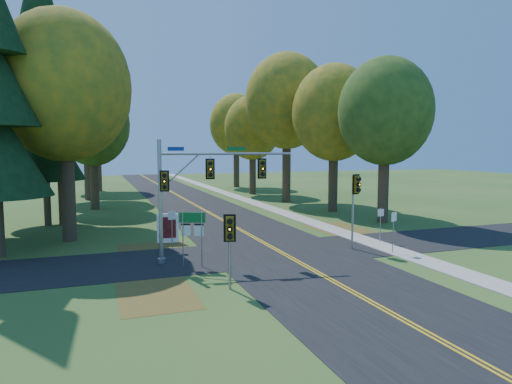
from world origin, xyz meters
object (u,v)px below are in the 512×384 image
object	(u,v)px
traffic_mast	(194,184)
info_kiosk	(168,228)
route_sign_cluster	(192,228)
east_signal_pole	(355,193)

from	to	relation	value
traffic_mast	info_kiosk	world-z (taller)	traffic_mast
route_sign_cluster	traffic_mast	bearing A→B (deg)	91.19
traffic_mast	route_sign_cluster	world-z (taller)	traffic_mast
route_sign_cluster	info_kiosk	world-z (taller)	route_sign_cluster
east_signal_pole	route_sign_cluster	size ratio (longest dim) A/B	1.57
info_kiosk	route_sign_cluster	bearing A→B (deg)	-80.12
east_signal_pole	info_kiosk	bearing A→B (deg)	138.46
info_kiosk	traffic_mast	bearing A→B (deg)	-76.41
east_signal_pole	route_sign_cluster	world-z (taller)	east_signal_pole
east_signal_pole	info_kiosk	world-z (taller)	east_signal_pole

